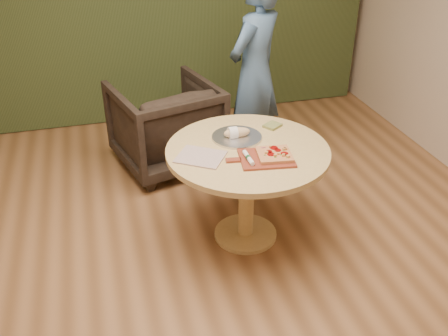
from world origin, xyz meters
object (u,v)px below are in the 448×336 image
bread_roll (236,133)px  armchair (165,121)px  person_standing (255,72)px  pedestal_table (247,166)px  pizza_paddle (265,158)px  cutlery_roll (248,158)px  flatbread_pizza (275,154)px  serving_tray (237,137)px

bread_roll → armchair: armchair is taller
armchair → person_standing: (0.80, -0.11, 0.42)m
pedestal_table → person_standing: 1.24m
armchair → person_standing: 0.92m
pizza_paddle → cutlery_roll: size_ratio=2.34×
pedestal_table → flatbread_pizza: (0.13, -0.17, 0.17)m
armchair → person_standing: bearing=157.5°
pedestal_table → bread_roll: (-0.04, 0.17, 0.18)m
serving_tray → armchair: (-0.35, 1.07, -0.32)m
serving_tray → bread_roll: (-0.01, 0.00, 0.04)m
bread_roll → flatbread_pizza: bearing=-64.2°
bread_roll → serving_tray: bearing=0.0°
pizza_paddle → armchair: (-0.44, 1.42, -0.32)m
pizza_paddle → flatbread_pizza: (0.07, 0.00, 0.02)m
serving_tray → pizza_paddle: bearing=-75.3°
pedestal_table → bread_roll: bearing=102.0°
flatbread_pizza → armchair: bearing=109.8°
pizza_paddle → armchair: bearing=115.4°
pedestal_table → serving_tray: (-0.03, 0.17, 0.15)m
flatbread_pizza → armchair: size_ratio=0.28×
serving_tray → bread_roll: bread_roll is taller
pedestal_table → armchair: armchair is taller
cutlery_roll → bread_roll: bearing=86.9°
cutlery_roll → serving_tray: cutlery_roll is taller
pizza_paddle → serving_tray: 0.36m
pedestal_table → serving_tray: size_ratio=3.18×
pizza_paddle → person_standing: (0.36, 1.31, 0.11)m
pizza_paddle → cutlery_roll: cutlery_roll is taller
armchair → cutlery_roll: bearing=88.1°
bread_roll → pizza_paddle: bearing=-73.9°
pedestal_table → flatbread_pizza: 0.27m
pedestal_table → armchair: (-0.38, 1.24, -0.17)m
cutlery_roll → bread_roll: size_ratio=1.03×
armchair → bread_roll: bearing=92.8°
pedestal_table → cutlery_roll: bearing=-106.4°
pedestal_table → person_standing: (0.42, 1.14, 0.25)m
pizza_paddle → bread_roll: size_ratio=2.40×
bread_roll → person_standing: person_standing is taller
bread_roll → armchair: (-0.34, 1.07, -0.35)m
cutlery_roll → serving_tray: (0.02, 0.35, -0.02)m
bread_roll → person_standing: bearing=64.6°
pedestal_table → armchair: bearing=107.0°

